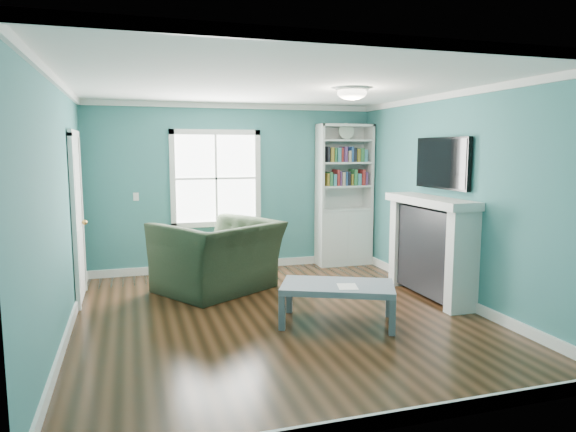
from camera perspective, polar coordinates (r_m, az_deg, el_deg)
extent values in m
plane|color=black|center=(5.97, -0.93, -11.13)|extent=(5.00, 5.00, 0.00)
plane|color=teal|center=(8.11, -5.89, 3.15)|extent=(4.50, 0.00, 4.50)
plane|color=teal|center=(3.38, 10.94, -2.91)|extent=(4.50, 0.00, 4.50)
plane|color=teal|center=(5.51, -24.06, 0.54)|extent=(0.00, 5.00, 5.00)
plane|color=teal|center=(6.67, 17.95, 1.92)|extent=(0.00, 5.00, 5.00)
plane|color=white|center=(5.70, -0.99, 14.49)|extent=(5.00, 5.00, 0.00)
cube|color=white|center=(8.28, -5.76, -5.44)|extent=(4.50, 0.03, 0.12)
cube|color=white|center=(3.82, 10.34, -21.52)|extent=(4.50, 0.03, 0.12)
cube|color=white|center=(5.77, -23.25, -11.77)|extent=(0.03, 5.00, 0.12)
cube|color=white|center=(6.89, 17.43, -8.41)|extent=(0.03, 5.00, 0.12)
cube|color=white|center=(8.10, -5.99, 12.07)|extent=(4.50, 0.04, 0.08)
cube|color=white|center=(3.41, 11.32, 18.46)|extent=(4.50, 0.04, 0.08)
cube|color=white|center=(5.51, -24.56, 13.66)|extent=(0.04, 5.00, 0.08)
cube|color=white|center=(6.67, 18.25, 12.75)|extent=(0.04, 5.00, 0.08)
cube|color=white|center=(8.04, -8.00, 4.16)|extent=(1.24, 0.01, 1.34)
cube|color=white|center=(7.95, -12.70, 4.01)|extent=(0.08, 0.06, 1.50)
cube|color=white|center=(8.16, -3.39, 4.26)|extent=(0.08, 0.06, 1.50)
cube|color=white|center=(8.10, -7.90, -0.87)|extent=(1.40, 0.06, 0.08)
cube|color=white|center=(8.02, -8.08, 9.22)|extent=(1.40, 0.06, 0.08)
cube|color=white|center=(8.03, -7.99, 4.15)|extent=(1.24, 0.03, 0.03)
cube|color=white|center=(8.03, -7.99, 4.15)|extent=(0.03, 0.03, 1.34)
cube|color=silver|center=(8.54, 6.19, -2.38)|extent=(0.90, 0.35, 0.90)
cube|color=silver|center=(8.27, 3.55, 5.34)|extent=(0.04, 0.35, 1.40)
cube|color=silver|center=(8.61, 8.94, 5.35)|extent=(0.04, 0.35, 1.40)
cube|color=silver|center=(8.58, 5.86, 5.39)|extent=(0.90, 0.02, 1.40)
cube|color=silver|center=(8.43, 6.36, 9.97)|extent=(0.90, 0.35, 0.04)
cube|color=silver|center=(8.48, 6.23, 0.75)|extent=(0.84, 0.33, 0.03)
cube|color=silver|center=(8.44, 6.27, 3.32)|extent=(0.84, 0.33, 0.03)
cube|color=silver|center=(8.42, 6.31, 5.89)|extent=(0.84, 0.33, 0.03)
cube|color=silver|center=(8.42, 6.34, 8.34)|extent=(0.84, 0.33, 0.03)
cube|color=olive|center=(8.42, 6.34, 4.15)|extent=(0.70, 0.25, 0.22)
cube|color=#33723F|center=(8.40, 6.37, 6.74)|extent=(0.70, 0.25, 0.22)
cylinder|color=beige|center=(8.38, 6.49, 9.34)|extent=(0.26, 0.06, 0.26)
cube|color=black|center=(6.84, 15.66, -3.79)|extent=(0.30, 1.20, 1.10)
cube|color=black|center=(6.88, 15.46, -5.44)|extent=(0.22, 0.65, 0.70)
cube|color=silver|center=(6.29, 18.81, -4.89)|extent=(0.36, 0.16, 1.20)
cube|color=silver|center=(7.40, 12.72, -2.87)|extent=(0.36, 0.16, 1.20)
cube|color=silver|center=(6.73, 15.56, 1.62)|extent=(0.44, 1.58, 0.10)
cube|color=black|center=(6.78, 16.78, 5.64)|extent=(0.06, 1.10, 0.65)
cube|color=silver|center=(6.92, -22.37, -0.39)|extent=(0.04, 0.80, 2.05)
cube|color=white|center=(6.47, -22.64, -0.91)|extent=(0.05, 0.08, 2.13)
cube|color=white|center=(7.36, -21.99, 0.07)|extent=(0.05, 0.08, 2.13)
cube|color=white|center=(6.87, -22.73, 8.45)|extent=(0.05, 0.98, 0.08)
sphere|color=#BF8C3F|center=(7.22, -21.66, -0.65)|extent=(0.07, 0.07, 0.07)
ellipsoid|color=white|center=(6.10, 7.13, 13.41)|extent=(0.34, 0.34, 0.15)
cylinder|color=white|center=(6.10, 7.13, 13.83)|extent=(0.38, 0.38, 0.03)
cube|color=white|center=(7.95, -16.53, 2.08)|extent=(0.08, 0.01, 0.12)
imported|color=black|center=(6.94, -7.79, -3.16)|extent=(1.73, 1.57, 1.26)
cube|color=#535A64|center=(5.50, -0.67, -10.70)|extent=(0.09, 0.09, 0.37)
cube|color=#535A64|center=(5.46, 11.51, -10.99)|extent=(0.09, 0.09, 0.37)
cube|color=#535A64|center=(6.06, 0.15, -8.97)|extent=(0.09, 0.09, 0.37)
cube|color=#535A64|center=(6.03, 11.13, -9.21)|extent=(0.09, 0.09, 0.37)
cube|color=slate|center=(5.67, 5.54, -7.85)|extent=(1.38, 1.11, 0.07)
cube|color=white|center=(5.57, 6.63, -7.79)|extent=(0.26, 0.30, 0.00)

